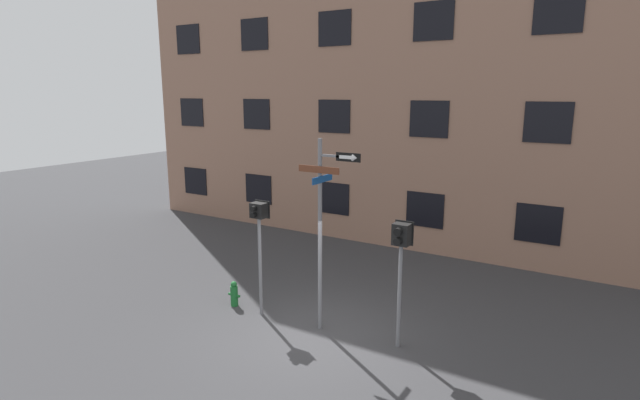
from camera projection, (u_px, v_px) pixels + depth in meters
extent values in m
plane|color=#38383A|center=(313.00, 337.00, 10.83)|extent=(60.00, 60.00, 0.00)
cube|color=#936B56|center=(437.00, 22.00, 15.25)|extent=(24.00, 0.60, 14.61)
cube|color=black|center=(196.00, 181.00, 21.46)|extent=(1.26, 0.03, 1.14)
cube|color=black|center=(258.00, 189.00, 19.71)|extent=(1.26, 0.03, 1.14)
cube|color=black|center=(334.00, 198.00, 17.96)|extent=(1.26, 0.03, 1.14)
cube|color=black|center=(425.00, 210.00, 16.22)|extent=(1.26, 0.03, 1.14)
cube|color=black|center=(538.00, 224.00, 14.47)|extent=(1.26, 0.03, 1.14)
cube|color=black|center=(192.00, 112.00, 20.84)|extent=(1.26, 0.03, 1.14)
cube|color=black|center=(256.00, 114.00, 19.09)|extent=(1.26, 0.03, 1.14)
cube|color=black|center=(334.00, 116.00, 17.35)|extent=(1.26, 0.03, 1.14)
cube|color=black|center=(429.00, 119.00, 15.60)|extent=(1.26, 0.03, 1.14)
cube|color=black|center=(548.00, 122.00, 13.85)|extent=(1.26, 0.03, 1.14)
cube|color=black|center=(188.00, 39.00, 20.22)|extent=(1.26, 0.03, 1.14)
cube|color=black|center=(254.00, 34.00, 18.47)|extent=(1.26, 0.03, 1.14)
cube|color=black|center=(335.00, 28.00, 16.73)|extent=(1.26, 0.03, 1.14)
cube|color=black|center=(433.00, 21.00, 14.98)|extent=(1.26, 0.03, 1.14)
cube|color=black|center=(559.00, 11.00, 13.24)|extent=(1.26, 0.03, 1.14)
cylinder|color=slate|center=(320.00, 237.00, 10.80)|extent=(0.09, 0.09, 4.27)
cube|color=slate|center=(334.00, 156.00, 10.25)|extent=(0.68, 0.05, 0.05)
cube|color=brown|center=(319.00, 170.00, 10.44)|extent=(0.99, 0.02, 0.14)
cube|color=#14478C|center=(322.00, 179.00, 10.50)|extent=(0.02, 0.79, 0.14)
cube|color=black|center=(348.00, 157.00, 10.07)|extent=(0.56, 0.02, 0.18)
cube|color=white|center=(346.00, 157.00, 10.08)|extent=(0.32, 0.01, 0.07)
cone|color=white|center=(355.00, 158.00, 9.98)|extent=(0.10, 0.14, 0.14)
cylinder|color=slate|center=(260.00, 267.00, 11.72)|extent=(0.08, 0.08, 2.38)
cube|color=black|center=(259.00, 210.00, 11.43)|extent=(0.35, 0.26, 0.35)
cube|color=black|center=(263.00, 209.00, 11.55)|extent=(0.41, 0.02, 0.41)
cylinder|color=black|center=(253.00, 209.00, 11.25)|extent=(0.12, 0.12, 0.12)
cylinder|color=black|center=(254.00, 215.00, 11.29)|extent=(0.12, 0.12, 0.12)
cylinder|color=#EA4C14|center=(255.00, 208.00, 11.30)|extent=(0.10, 0.01, 0.10)
cylinder|color=slate|center=(399.00, 297.00, 10.21)|extent=(0.08, 0.08, 2.22)
cube|color=black|center=(402.00, 234.00, 9.93)|extent=(0.34, 0.26, 0.44)
cube|color=black|center=(404.00, 233.00, 10.04)|extent=(0.40, 0.02, 0.50)
cylinder|color=black|center=(398.00, 232.00, 9.75)|extent=(0.15, 0.12, 0.15)
cylinder|color=black|center=(398.00, 241.00, 9.79)|extent=(0.15, 0.12, 0.15)
cylinder|color=silver|center=(399.00, 231.00, 9.79)|extent=(0.12, 0.01, 0.12)
cylinder|color=#196028|center=(234.00, 296.00, 12.37)|extent=(0.18, 0.18, 0.51)
sphere|color=#196028|center=(234.00, 284.00, 12.31)|extent=(0.16, 0.16, 0.16)
cylinder|color=#196028|center=(230.00, 294.00, 12.43)|extent=(0.08, 0.06, 0.06)
cylinder|color=#196028|center=(238.00, 296.00, 12.30)|extent=(0.08, 0.06, 0.06)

